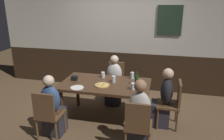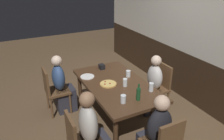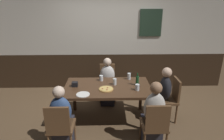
{
  "view_description": "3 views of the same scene",
  "coord_description": "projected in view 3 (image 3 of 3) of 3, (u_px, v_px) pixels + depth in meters",
  "views": [
    {
      "loc": [
        1.01,
        -3.76,
        2.27
      ],
      "look_at": [
        0.15,
        -0.09,
        1.04
      ],
      "focal_mm": 35.51,
      "sensor_mm": 36.0,
      "label": 1
    },
    {
      "loc": [
        2.81,
        -1.49,
        2.43
      ],
      "look_at": [
        -0.05,
        -0.06,
        0.97
      ],
      "focal_mm": 35.37,
      "sensor_mm": 36.0,
      "label": 2
    },
    {
      "loc": [
        -0.0,
        -3.37,
        2.28
      ],
      "look_at": [
        0.09,
        0.08,
        1.05
      ],
      "focal_mm": 30.59,
      "sensor_mm": 36.0,
      "label": 3
    }
  ],
  "objects": [
    {
      "name": "person_left_near",
      "position": [
        63.0,
        121.0,
        3.08
      ],
      "size": [
        0.34,
        0.37,
        1.1
      ],
      "color": "#2D2D38",
      "rests_on": "ground_plane"
    },
    {
      "name": "beer_glass_tall",
      "position": [
        101.0,
        78.0,
        3.95
      ],
      "size": [
        0.08,
        0.08,
        0.11
      ],
      "color": "silver",
      "rests_on": "dining_table"
    },
    {
      "name": "pizza",
      "position": [
        106.0,
        89.0,
        3.55
      ],
      "size": [
        0.27,
        0.27,
        0.03
      ],
      "color": "tan",
      "rests_on": "dining_table"
    },
    {
      "name": "chair_head_east",
      "position": [
        170.0,
        97.0,
        3.8
      ],
      "size": [
        0.4,
        0.4,
        0.88
      ],
      "color": "brown",
      "rests_on": "ground_plane"
    },
    {
      "name": "chair_mid_far",
      "position": [
        107.0,
        80.0,
        4.6
      ],
      "size": [
        0.4,
        0.4,
        0.88
      ],
      "color": "brown",
      "rests_on": "ground_plane"
    },
    {
      "name": "tumbler_short",
      "position": [
        115.0,
        82.0,
        3.74
      ],
      "size": [
        0.07,
        0.07,
        0.13
      ],
      "color": "silver",
      "rests_on": "dining_table"
    },
    {
      "name": "ground_plane",
      "position": [
        108.0,
        119.0,
        3.93
      ],
      "size": [
        12.0,
        12.0,
        0.0
      ],
      "primitive_type": "plane",
      "color": "brown"
    },
    {
      "name": "person_head_east",
      "position": [
        162.0,
        98.0,
        3.8
      ],
      "size": [
        0.37,
        0.34,
        1.12
      ],
      "color": "#2D2D38",
      "rests_on": "ground_plane"
    },
    {
      "name": "condiment_caddy",
      "position": [
        75.0,
        84.0,
        3.67
      ],
      "size": [
        0.11,
        0.09,
        0.09
      ],
      "primitive_type": "cube",
      "color": "black",
      "rests_on": "dining_table"
    },
    {
      "name": "person_mid_far",
      "position": [
        108.0,
        85.0,
        4.46
      ],
      "size": [
        0.34,
        0.37,
        1.09
      ],
      "color": "#2D2D38",
      "rests_on": "ground_plane"
    },
    {
      "name": "pint_glass_amber",
      "position": [
        129.0,
        77.0,
        4.01
      ],
      "size": [
        0.07,
        0.07,
        0.13
      ],
      "color": "silver",
      "rests_on": "dining_table"
    },
    {
      "name": "plate_white_large",
      "position": [
        83.0,
        94.0,
        3.35
      ],
      "size": [
        0.24,
        0.24,
        0.01
      ],
      "primitive_type": "cylinder",
      "color": "white",
      "rests_on": "dining_table"
    },
    {
      "name": "wall_back",
      "position": [
        107.0,
        41.0,
        5.05
      ],
      "size": [
        6.4,
        0.13,
        2.6
      ],
      "color": "#332316",
      "rests_on": "ground_plane"
    },
    {
      "name": "dining_table",
      "position": [
        108.0,
        90.0,
        3.71
      ],
      "size": [
        1.66,
        0.95,
        0.74
      ],
      "color": "#472D1C",
      "rests_on": "ground_plane"
    },
    {
      "name": "beer_bottle_green",
      "position": [
        137.0,
        80.0,
        3.71
      ],
      "size": [
        0.06,
        0.06,
        0.25
      ],
      "color": "#194723",
      "rests_on": "dining_table"
    },
    {
      "name": "chair_left_near",
      "position": [
        60.0,
        126.0,
        2.91
      ],
      "size": [
        0.4,
        0.4,
        0.88
      ],
      "color": "brown",
      "rests_on": "ground_plane"
    },
    {
      "name": "chair_right_near",
      "position": [
        155.0,
        124.0,
        2.95
      ],
      "size": [
        0.4,
        0.4,
        0.88
      ],
      "color": "brown",
      "rests_on": "ground_plane"
    },
    {
      "name": "person_right_near",
      "position": [
        153.0,
        119.0,
        3.1
      ],
      "size": [
        0.34,
        0.37,
        1.16
      ],
      "color": "#2D2D38",
      "rests_on": "ground_plane"
    },
    {
      "name": "pint_glass_pale",
      "position": [
        137.0,
        88.0,
        3.51
      ],
      "size": [
        0.08,
        0.08,
        0.12
      ],
      "color": "silver",
      "rests_on": "dining_table"
    }
  ]
}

